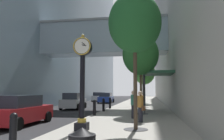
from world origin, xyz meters
TOP-DOWN VIEW (x-y plane):
  - ground_plane at (0.00, 27.00)m, footprint 110.00×110.00m
  - sidewalk_right at (3.08, 30.00)m, footprint 6.15×80.00m
  - street_clock at (1.24, 6.79)m, footprint 0.84×0.55m
  - bollard_nearest at (0.31, 3.06)m, footprint 0.23×0.23m
  - bollard_third at (0.31, 9.65)m, footprint 0.23×0.23m
  - bollard_fourth at (0.31, 12.94)m, footprint 0.23×0.23m
  - bollard_fifth at (0.31, 16.24)m, footprint 0.23×0.23m
  - bollard_sixth at (0.31, 19.53)m, footprint 0.23×0.23m
  - street_tree_near at (3.59, 7.42)m, footprint 2.50×2.50m
  - street_tree_mid_near at (3.59, 14.53)m, footprint 2.82×2.82m
  - street_tree_mid_far at (3.59, 21.64)m, footprint 2.28×2.28m
  - street_tree_far at (3.59, 28.75)m, footprint 2.94×2.94m
  - pedestrian_walking at (3.73, 9.89)m, footprint 0.52×0.49m
  - pedestrian_by_clock at (3.20, 11.64)m, footprint 0.38×0.38m
  - storefront_awning at (4.91, 15.95)m, footprint 2.40×3.60m
  - car_red_near at (-2.82, 8.55)m, footprint 2.07×4.49m
  - car_blue_mid at (-2.46, 32.00)m, footprint 2.16×4.65m
  - car_silver_far at (-3.63, 19.85)m, footprint 2.08×4.31m
  - car_white_trailing at (-4.78, 37.40)m, footprint 2.12×4.12m

SIDE VIEW (x-z plane):
  - ground_plane at x=0.00m, z-range 0.00..0.00m
  - sidewalk_right at x=3.08m, z-range 0.00..0.14m
  - bollard_nearest at x=0.31m, z-range 0.16..1.28m
  - bollard_third at x=0.31m, z-range 0.16..1.28m
  - bollard_fourth at x=0.31m, z-range 0.16..1.28m
  - bollard_fifth at x=0.31m, z-range 0.16..1.28m
  - bollard_sixth at x=0.31m, z-range 0.16..1.28m
  - car_blue_mid at x=-2.46m, z-range -0.02..1.59m
  - car_white_trailing at x=-4.78m, z-range -0.02..1.62m
  - car_red_near at x=-2.82m, z-range -0.02..1.62m
  - car_silver_far at x=-3.63m, z-range -0.03..1.66m
  - pedestrian_walking at x=3.73m, z-range 0.19..1.93m
  - pedestrian_by_clock at x=3.20m, z-range 0.20..1.95m
  - street_clock at x=1.24m, z-range 0.35..4.69m
  - storefront_awning at x=4.91m, z-range 1.63..4.93m
  - street_tree_far at x=3.59m, z-range 1.45..7.48m
  - street_tree_mid_near at x=3.59m, z-range 1.61..7.81m
  - street_tree_near at x=3.59m, z-range 1.87..8.26m
  - street_tree_mid_far at x=3.59m, z-range 2.00..8.41m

